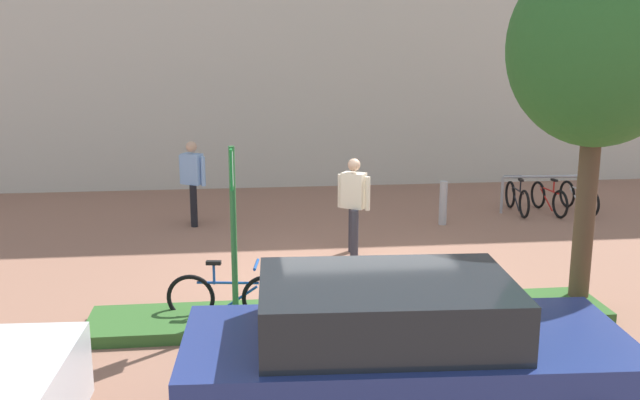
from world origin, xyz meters
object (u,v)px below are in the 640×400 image
at_px(tree_sidewalk, 599,49).
at_px(car_navy_sedan, 400,356).
at_px(bike_rack_cluster, 548,197).
at_px(bollard_steel, 443,203).
at_px(parking_sign_post, 233,211).
at_px(person_shirt_blue, 193,178).
at_px(person_casual_tan, 354,200).
at_px(bike_at_sign, 228,297).

xyz_separation_m(tree_sidewalk, car_navy_sedan, (-3.26, -2.94, -2.85)).
height_order(bike_rack_cluster, bollard_steel, bollard_steel).
bearing_deg(bollard_steel, car_navy_sedan, -108.81).
relative_size(parking_sign_post, person_shirt_blue, 1.41).
xyz_separation_m(bike_rack_cluster, person_casual_tan, (-4.70, -2.57, 0.63)).
xyz_separation_m(bike_at_sign, person_shirt_blue, (-0.76, 5.22, 0.63)).
relative_size(bike_rack_cluster, car_navy_sedan, 0.48).
bearing_deg(car_navy_sedan, tree_sidewalk, 42.01).
height_order(bike_at_sign, car_navy_sedan, car_navy_sedan).
bearing_deg(car_navy_sedan, bike_rack_cluster, 58.30).
height_order(parking_sign_post, person_casual_tan, parking_sign_post).
relative_size(tree_sidewalk, bollard_steel, 5.52).
bearing_deg(bike_rack_cluster, bollard_steel, -164.12).
height_order(bike_at_sign, person_shirt_blue, person_shirt_blue).
distance_m(bike_rack_cluster, person_shirt_blue, 7.64).
height_order(tree_sidewalk, parking_sign_post, tree_sidewalk).
bearing_deg(person_shirt_blue, bollard_steel, -6.07).
bearing_deg(tree_sidewalk, car_navy_sedan, -137.99).
xyz_separation_m(bike_at_sign, person_casual_tan, (2.15, 2.84, 0.63)).
bearing_deg(bollard_steel, bike_at_sign, -132.51).
relative_size(tree_sidewalk, bike_at_sign, 2.97).
xyz_separation_m(tree_sidewalk, person_casual_tan, (-2.81, 2.82, -2.63)).
distance_m(bike_at_sign, car_navy_sedan, 3.41).
height_order(parking_sign_post, person_shirt_blue, parking_sign_post).
bearing_deg(person_casual_tan, bike_rack_cluster, 28.70).
bearing_deg(parking_sign_post, tree_sidewalk, 2.33).
bearing_deg(parking_sign_post, bike_rack_cluster, 39.62).
bearing_deg(person_shirt_blue, car_navy_sedan, -73.20).
bearing_deg(bike_rack_cluster, car_navy_sedan, -121.70).
xyz_separation_m(bike_rack_cluster, person_shirt_blue, (-7.61, -0.19, 0.63)).
relative_size(tree_sidewalk, person_shirt_blue, 2.89).
bearing_deg(car_navy_sedan, parking_sign_post, 120.38).
distance_m(parking_sign_post, car_navy_sedan, 3.29).
bearing_deg(person_casual_tan, car_navy_sedan, -94.46).
distance_m(parking_sign_post, person_casual_tan, 3.70).
relative_size(parking_sign_post, bike_rack_cluster, 1.15).
distance_m(person_shirt_blue, person_casual_tan, 3.76).
xyz_separation_m(bollard_steel, person_shirt_blue, (-5.05, 0.54, 0.53)).
xyz_separation_m(parking_sign_post, car_navy_sedan, (1.61, -2.74, -0.83)).
distance_m(tree_sidewalk, parking_sign_post, 5.28).
bearing_deg(parking_sign_post, person_casual_tan, 55.75).
bearing_deg(bike_at_sign, bike_rack_cluster, 38.31).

